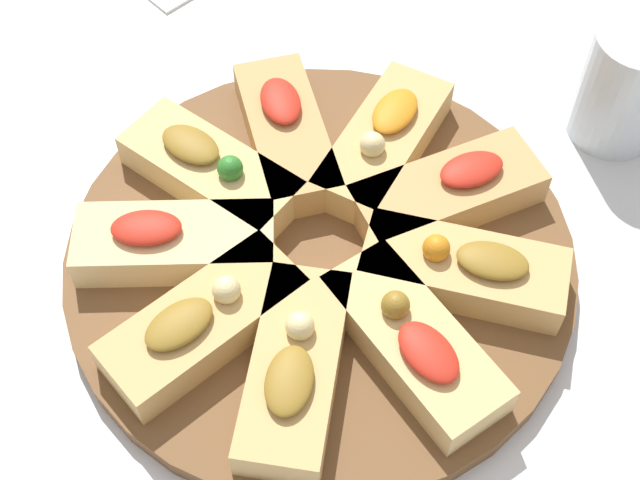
% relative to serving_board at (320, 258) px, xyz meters
% --- Properties ---
extents(ground_plane, '(3.00, 3.00, 0.00)m').
position_rel_serving_board_xyz_m(ground_plane, '(0.00, 0.00, -0.01)').
color(ground_plane, silver).
extents(serving_board, '(0.39, 0.39, 0.02)m').
position_rel_serving_board_xyz_m(serving_board, '(0.00, 0.00, 0.00)').
color(serving_board, brown).
rests_on(serving_board, ground_plane).
extents(focaccia_slice_0, '(0.09, 0.16, 0.05)m').
position_rel_serving_board_xyz_m(focaccia_slice_0, '(0.03, -0.10, 0.03)').
color(focaccia_slice_0, '#DBB775').
rests_on(focaccia_slice_0, serving_board).
extents(focaccia_slice_1, '(0.15, 0.13, 0.04)m').
position_rel_serving_board_xyz_m(focaccia_slice_1, '(0.09, -0.06, 0.02)').
color(focaccia_slice_1, '#E5C689').
rests_on(focaccia_slice_1, serving_board).
extents(focaccia_slice_2, '(0.15, 0.07, 0.05)m').
position_rel_serving_board_xyz_m(focaccia_slice_2, '(0.11, 0.01, 0.03)').
color(focaccia_slice_2, tan).
rests_on(focaccia_slice_2, serving_board).
extents(focaccia_slice_3, '(0.14, 0.14, 0.05)m').
position_rel_serving_board_xyz_m(focaccia_slice_3, '(0.08, 0.07, 0.03)').
color(focaccia_slice_3, tan).
rests_on(focaccia_slice_3, serving_board).
extents(focaccia_slice_4, '(0.06, 0.15, 0.05)m').
position_rel_serving_board_xyz_m(focaccia_slice_4, '(0.00, 0.11, 0.03)').
color(focaccia_slice_4, '#DBB775').
rests_on(focaccia_slice_4, serving_board).
extents(focaccia_slice_5, '(0.14, 0.15, 0.05)m').
position_rel_serving_board_xyz_m(focaccia_slice_5, '(-0.07, 0.08, 0.03)').
color(focaccia_slice_5, tan).
rests_on(focaccia_slice_5, serving_board).
extents(focaccia_slice_6, '(0.16, 0.09, 0.04)m').
position_rel_serving_board_xyz_m(focaccia_slice_6, '(-0.11, 0.02, 0.02)').
color(focaccia_slice_6, tan).
rests_on(focaccia_slice_6, serving_board).
extents(focaccia_slice_7, '(0.16, 0.11, 0.05)m').
position_rel_serving_board_xyz_m(focaccia_slice_7, '(-0.10, -0.04, 0.03)').
color(focaccia_slice_7, tan).
rests_on(focaccia_slice_7, serving_board).
extents(focaccia_slice_8, '(0.11, 0.16, 0.04)m').
position_rel_serving_board_xyz_m(focaccia_slice_8, '(-0.04, -0.10, 0.02)').
color(focaccia_slice_8, tan).
rests_on(focaccia_slice_8, serving_board).
extents(water_glass, '(0.08, 0.08, 0.10)m').
position_rel_serving_board_xyz_m(water_glass, '(-0.28, 0.04, 0.04)').
color(water_glass, silver).
rests_on(water_glass, ground_plane).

